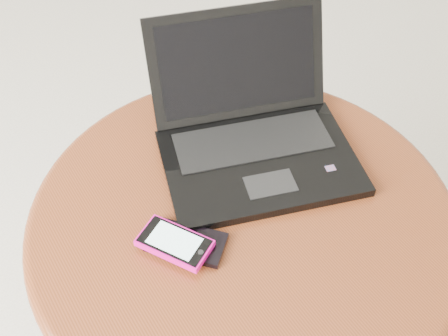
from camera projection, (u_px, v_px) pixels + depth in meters
table at (242, 252)px, 0.97m from camera, size 0.69×0.69×0.55m
laptop at (253, 133)px, 0.95m from camera, size 0.39×0.38×0.20m
phone_black at (186, 242)px, 0.84m from camera, size 0.12×0.13×0.01m
phone_pink at (175, 243)px, 0.82m from camera, size 0.10×0.12×0.01m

